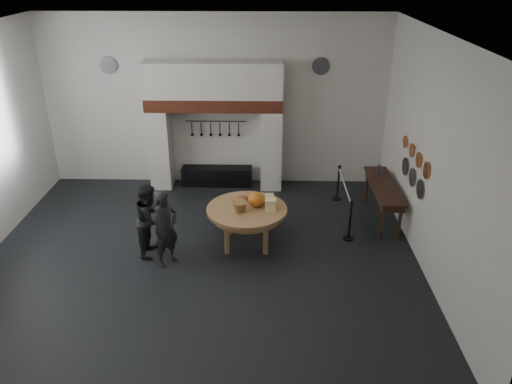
{
  "coord_description": "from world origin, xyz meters",
  "views": [
    {
      "loc": [
        1.32,
        -8.8,
        5.74
      ],
      "look_at": [
        1.14,
        0.41,
        1.35
      ],
      "focal_mm": 35.0,
      "sensor_mm": 36.0,
      "label": 1
    }
  ],
  "objects_px": {
    "iron_range": "(217,176)",
    "side_table": "(384,186)",
    "visitor_near": "(166,228)",
    "barrier_post_near": "(350,221)",
    "barrier_post_far": "(338,184)",
    "visitor_far": "(150,219)",
    "work_table": "(247,209)"
  },
  "relations": [
    {
      "from": "visitor_near",
      "to": "barrier_post_far",
      "type": "xyz_separation_m",
      "value": [
        3.85,
        3.02,
        -0.36
      ]
    },
    {
      "from": "side_table",
      "to": "barrier_post_near",
      "type": "xyz_separation_m",
      "value": [
        -0.9,
        -0.98,
        -0.42
      ]
    },
    {
      "from": "visitor_near",
      "to": "side_table",
      "type": "bearing_deg",
      "value": -26.77
    },
    {
      "from": "barrier_post_near",
      "to": "barrier_post_far",
      "type": "distance_m",
      "value": 2.0
    },
    {
      "from": "visitor_far",
      "to": "barrier_post_near",
      "type": "distance_m",
      "value": 4.31
    },
    {
      "from": "work_table",
      "to": "barrier_post_far",
      "type": "xyz_separation_m",
      "value": [
        2.26,
        2.24,
        -0.39
      ]
    },
    {
      "from": "work_table",
      "to": "barrier_post_far",
      "type": "relative_size",
      "value": 1.91
    },
    {
      "from": "visitor_far",
      "to": "iron_range",
      "type": "bearing_deg",
      "value": -13.09
    },
    {
      "from": "iron_range",
      "to": "side_table",
      "type": "xyz_separation_m",
      "value": [
        4.1,
        -1.9,
        0.62
      ]
    },
    {
      "from": "iron_range",
      "to": "visitor_far",
      "type": "bearing_deg",
      "value": -106.78
    },
    {
      "from": "work_table",
      "to": "visitor_far",
      "type": "bearing_deg",
      "value": -169.02
    },
    {
      "from": "side_table",
      "to": "visitor_far",
      "type": "bearing_deg",
      "value": -162.74
    },
    {
      "from": "iron_range",
      "to": "barrier_post_far",
      "type": "relative_size",
      "value": 2.11
    },
    {
      "from": "visitor_near",
      "to": "barrier_post_near",
      "type": "bearing_deg",
      "value": -34.74
    },
    {
      "from": "barrier_post_far",
      "to": "visitor_near",
      "type": "bearing_deg",
      "value": -141.87
    },
    {
      "from": "iron_range",
      "to": "visitor_near",
      "type": "relative_size",
      "value": 1.18
    },
    {
      "from": "visitor_near",
      "to": "barrier_post_far",
      "type": "distance_m",
      "value": 4.91
    },
    {
      "from": "barrier_post_near",
      "to": "barrier_post_far",
      "type": "height_order",
      "value": "same"
    },
    {
      "from": "work_table",
      "to": "side_table",
      "type": "relative_size",
      "value": 0.78
    },
    {
      "from": "visitor_near",
      "to": "side_table",
      "type": "distance_m",
      "value": 5.16
    },
    {
      "from": "iron_range",
      "to": "barrier_post_far",
      "type": "xyz_separation_m",
      "value": [
        3.2,
        -0.88,
        0.2
      ]
    },
    {
      "from": "iron_range",
      "to": "barrier_post_near",
      "type": "xyz_separation_m",
      "value": [
        3.2,
        -2.88,
        0.2
      ]
    },
    {
      "from": "work_table",
      "to": "barrier_post_near",
      "type": "bearing_deg",
      "value": 5.94
    },
    {
      "from": "iron_range",
      "to": "side_table",
      "type": "distance_m",
      "value": 4.56
    },
    {
      "from": "visitor_far",
      "to": "barrier_post_far",
      "type": "xyz_separation_m",
      "value": [
        4.25,
        2.62,
        -0.34
      ]
    },
    {
      "from": "work_table",
      "to": "barrier_post_near",
      "type": "distance_m",
      "value": 2.3
    },
    {
      "from": "visitor_near",
      "to": "barrier_post_far",
      "type": "bearing_deg",
      "value": -11.47
    },
    {
      "from": "iron_range",
      "to": "visitor_near",
      "type": "xyz_separation_m",
      "value": [
        -0.65,
        -3.9,
        0.56
      ]
    },
    {
      "from": "iron_range",
      "to": "work_table",
      "type": "xyz_separation_m",
      "value": [
        0.94,
        -3.11,
        0.59
      ]
    },
    {
      "from": "iron_range",
      "to": "work_table",
      "type": "height_order",
      "value": "work_table"
    },
    {
      "from": "iron_range",
      "to": "visitor_near",
      "type": "height_order",
      "value": "visitor_near"
    },
    {
      "from": "visitor_near",
      "to": "barrier_post_near",
      "type": "height_order",
      "value": "visitor_near"
    }
  ]
}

